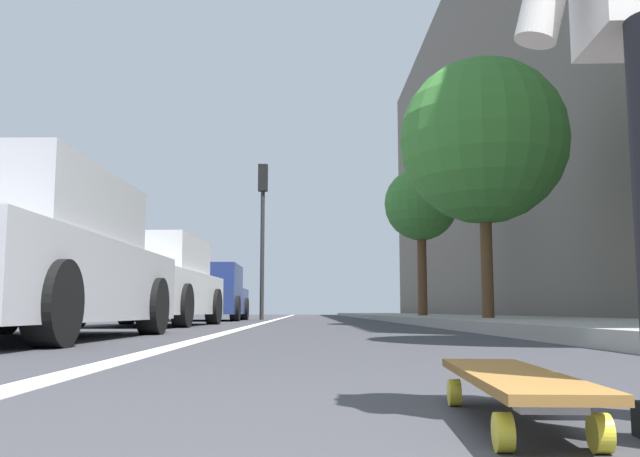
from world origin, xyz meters
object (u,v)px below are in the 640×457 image
(skateboard, at_px, (512,382))
(traffic_light, at_px, (263,212))
(parked_car_near, at_px, (21,260))
(parked_car_mid, at_px, (152,283))
(parked_car_far, at_px, (207,294))
(street_tree_mid, at_px, (483,141))
(street_tree_far, at_px, (421,205))

(skateboard, distance_m, traffic_light, 18.80)
(skateboard, relative_size, parked_car_near, 0.20)
(parked_car_mid, bearing_deg, parked_car_near, -178.47)
(parked_car_far, bearing_deg, street_tree_mid, -138.15)
(parked_car_far, xyz_separation_m, street_tree_far, (0.28, -5.80, 2.45))
(skateboard, height_order, parked_car_mid, parked_car_mid)
(parked_car_near, relative_size, street_tree_mid, 0.92)
(parked_car_far, bearing_deg, skateboard, -169.36)
(skateboard, bearing_deg, parked_car_near, 33.46)
(parked_car_near, height_order, parked_car_mid, parked_car_mid)
(parked_car_mid, xyz_separation_m, parked_car_far, (6.53, 0.02, -0.02))
(skateboard, relative_size, traffic_light, 0.19)
(parked_car_near, xyz_separation_m, parked_car_mid, (5.71, 0.15, 0.03))
(traffic_light, distance_m, street_tree_mid, 9.33)
(parked_car_near, bearing_deg, traffic_light, -4.81)
(skateboard, bearing_deg, traffic_light, 5.57)
(traffic_light, bearing_deg, parked_car_near, 175.19)
(traffic_light, bearing_deg, street_tree_mid, -151.47)
(parked_car_near, height_order, traffic_light, traffic_light)
(skateboard, bearing_deg, street_tree_mid, -14.50)
(parked_car_mid, distance_m, parked_car_far, 6.53)
(traffic_light, bearing_deg, parked_car_mid, 170.87)
(traffic_light, distance_m, street_tree_far, 4.68)
(skateboard, xyz_separation_m, parked_car_mid, (10.21, 3.13, 0.63))
(skateboard, distance_m, street_tree_mid, 11.06)
(parked_car_near, xyz_separation_m, street_tree_far, (12.52, -5.63, 2.45))
(parked_car_far, relative_size, street_tree_far, 0.97)
(skateboard, relative_size, parked_car_mid, 0.20)
(skateboard, height_order, parked_car_far, parked_car_far)
(street_tree_mid, distance_m, street_tree_far, 6.75)
(skateboard, distance_m, street_tree_far, 17.49)
(street_tree_mid, bearing_deg, street_tree_far, 0.00)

